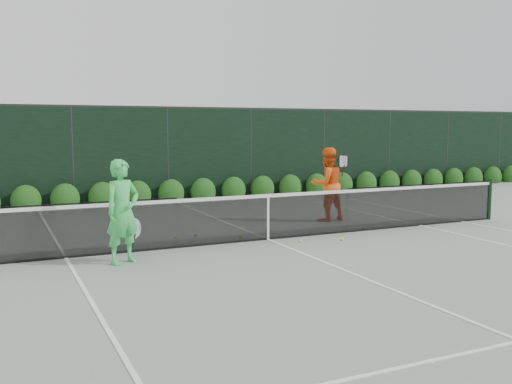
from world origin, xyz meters
name	(u,v)px	position (x,y,z in m)	size (l,w,h in m)	color
ground	(268,240)	(0.00, 0.00, 0.00)	(80.00, 80.00, 0.00)	gray
tennis_net	(267,215)	(-0.02, 0.00, 0.53)	(12.90, 0.10, 1.07)	#11331B
player_woman	(123,212)	(-3.23, -0.80, 0.92)	(0.79, 0.67, 1.83)	#3CCF5B
player_man	(327,184)	(2.46, 1.60, 0.94)	(0.96, 0.75, 1.87)	#FF6015
court_lines	(268,239)	(0.00, 0.00, 0.01)	(11.03, 23.83, 0.01)	white
windscreen_fence	(340,180)	(0.00, -2.71, 1.51)	(32.00, 21.07, 3.06)	black
hedge_row	(171,193)	(0.00, 7.15, 0.23)	(31.66, 0.65, 0.94)	#10380F
tennis_balls	(270,236)	(0.16, 0.21, 0.03)	(4.40, 1.85, 0.07)	#D1E532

